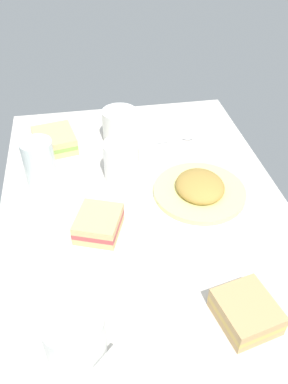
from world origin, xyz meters
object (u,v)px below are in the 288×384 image
(coffee_mug_black, at_px, (74,335))
(coffee_mug_spare, at_px, (122,160))
(plate_of_food, at_px, (200,189))
(glass_of_milk, at_px, (40,165))
(sandwich_extra, at_px, (54,140))
(sandwich_side, at_px, (246,312))
(spoon, at_px, (181,139))
(sandwich_main, at_px, (99,224))
(coffee_mug_milky, at_px, (120,125))

(coffee_mug_black, relative_size, coffee_mug_spare, 1.06)
(plate_of_food, height_order, glass_of_milk, glass_of_milk)
(plate_of_food, distance_m, sandwich_extra, 0.41)
(plate_of_food, distance_m, sandwich_side, 0.33)
(sandwich_side, bearing_deg, sandwich_extra, -151.75)
(plate_of_food, xyz_separation_m, spoon, (-0.23, 0.01, -0.01))
(plate_of_food, relative_size, sandwich_side, 1.85)
(coffee_mug_spare, distance_m, sandwich_main, 0.19)
(coffee_mug_spare, bearing_deg, plate_of_food, 61.08)
(plate_of_food, bearing_deg, coffee_mug_black, -41.32)
(sandwich_side, bearing_deg, coffee_mug_black, -88.74)
(plate_of_food, height_order, sandwich_extra, same)
(coffee_mug_black, distance_m, sandwich_extra, 0.59)
(plate_of_food, xyz_separation_m, coffee_mug_spare, (-0.09, -0.17, 0.03))
(coffee_mug_spare, xyz_separation_m, sandwich_main, (0.17, -0.07, -0.03))
(coffee_mug_black, height_order, sandwich_extra, coffee_mug_black)
(plate_of_food, relative_size, coffee_mug_spare, 1.96)
(sandwich_extra, height_order, glass_of_milk, glass_of_milk)
(coffee_mug_milky, relative_size, sandwich_side, 1.02)
(sandwich_side, bearing_deg, glass_of_milk, -141.91)
(coffee_mug_milky, bearing_deg, sandwich_side, 12.99)
(coffee_mug_milky, height_order, sandwich_main, coffee_mug_milky)
(coffee_mug_black, bearing_deg, sandwich_extra, -176.78)
(coffee_mug_black, xyz_separation_m, spoon, (-0.57, 0.31, -0.04))
(sandwich_main, height_order, sandwich_side, same)
(sandwich_main, bearing_deg, sandwich_extra, -164.99)
(glass_of_milk, bearing_deg, sandwich_extra, 168.67)
(sandwich_extra, height_order, spoon, sandwich_extra)
(plate_of_food, xyz_separation_m, sandwich_extra, (-0.25, -0.33, 0.01))
(plate_of_food, height_order, coffee_mug_spare, coffee_mug_spare)
(coffee_mug_black, height_order, sandwich_main, coffee_mug_black)
(sandwich_extra, relative_size, spoon, 1.07)
(coffee_mug_black, bearing_deg, spoon, 151.43)
(sandwich_main, distance_m, spoon, 0.40)
(plate_of_food, height_order, sandwich_main, same)
(plate_of_food, distance_m, coffee_mug_black, 0.45)
(glass_of_milk, distance_m, spoon, 0.39)
(sandwich_main, relative_size, spoon, 0.97)
(coffee_mug_milky, bearing_deg, coffee_mug_spare, -5.57)
(glass_of_milk, height_order, spoon, glass_of_milk)
(glass_of_milk, bearing_deg, coffee_mug_milky, 126.43)
(coffee_mug_spare, bearing_deg, sandwich_side, 19.76)
(sandwich_extra, bearing_deg, spoon, 86.50)
(coffee_mug_milky, xyz_separation_m, spoon, (0.03, 0.16, -0.04))
(coffee_mug_black, distance_m, glass_of_milk, 0.45)
(sandwich_main, relative_size, sandwich_extra, 0.91)
(sandwich_side, bearing_deg, coffee_mug_milky, -167.01)
(sandwich_main, distance_m, sandwich_extra, 0.34)
(spoon, bearing_deg, coffee_mug_milky, -99.40)
(coffee_mug_milky, xyz_separation_m, glass_of_milk, (0.15, -0.21, 0.00))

